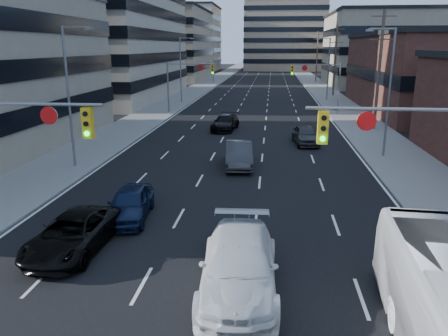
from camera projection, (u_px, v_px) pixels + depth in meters
road_surface at (265, 73)px, 133.24m from camera, size 18.00×300.00×0.02m
sidewalk_left at (227, 72)px, 134.42m from camera, size 5.00×300.00×0.15m
sidewalk_right at (303, 73)px, 132.02m from camera, size 5.00×300.00×0.15m
office_left_mid at (77, 3)px, 65.27m from camera, size 26.00×34.00×28.00m
office_left_far at (163, 46)px, 104.87m from camera, size 20.00×30.00×16.00m
office_right_far at (385, 50)px, 88.53m from camera, size 22.00×28.00×14.00m
bg_block_left at (180, 39)px, 143.05m from camera, size 24.00×24.00×20.00m
bg_block_right at (374, 53)px, 128.29m from camera, size 22.00×22.00×12.00m
signal_near_left at (2, 144)px, 16.03m from camera, size 6.59×0.33×6.00m
signal_near_right at (424, 154)px, 14.47m from camera, size 6.59×0.33×6.00m
signal_far_left at (187, 77)px, 51.49m from camera, size 6.09×0.33×6.00m
signal_far_right at (319, 78)px, 49.89m from camera, size 6.09×0.33×6.00m
utility_pole_block at (379, 69)px, 40.40m from camera, size 2.20×0.28×11.00m
utility_pole_midblock at (335, 60)px, 69.13m from camera, size 2.20×0.28×11.00m
utility_pole_distant at (317, 56)px, 97.86m from camera, size 2.20×0.28×11.00m
streetlight_left_near at (70, 91)px, 27.63m from camera, size 2.03×0.22×9.00m
streetlight_left_mid at (182, 67)px, 61.14m from camera, size 2.03×0.22×9.00m
streetlight_left_far at (214, 59)px, 94.66m from camera, size 2.03×0.22×9.00m
streetlight_right_near at (388, 87)px, 30.26m from camera, size 2.03×0.22×9.00m
streetlight_right_far at (327, 66)px, 63.77m from camera, size 2.03×0.22×9.00m
black_pickup at (73, 234)px, 17.02m from camera, size 2.56×5.26×1.44m
white_van at (239, 265)px, 14.23m from camera, size 2.72×6.21×1.77m
sedan_blue at (130, 203)px, 20.25m from camera, size 2.22×4.58×1.51m
sedan_grey_center at (239, 155)px, 29.07m from camera, size 2.20×5.13×1.64m
sedan_black_far at (225, 123)px, 41.83m from camera, size 2.60×5.21×1.45m
sedan_grey_right at (305, 135)px, 35.79m from camera, size 2.29×4.72×1.55m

